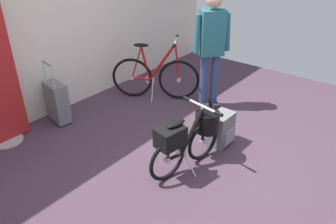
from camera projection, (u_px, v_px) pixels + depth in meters
name	position (u px, v px, depth m)	size (l,w,h in m)	color
ground_plane	(192.00, 162.00, 3.60)	(6.38, 6.38, 0.00)	#473342
folding_bike_foreground	(189.00, 136.00, 3.37)	(0.96, 0.53, 0.70)	black
display_bike_left	(155.00, 76.00, 4.86)	(0.76, 1.13, 0.92)	black
visitor_near_wall	(211.00, 45.00, 4.37)	(0.43, 0.39, 1.59)	navy
rolling_suitcase	(57.00, 102.00, 4.27)	(0.23, 0.38, 0.83)	slate
backpack_on_floor	(221.00, 129.00, 3.84)	(0.30, 0.24, 0.40)	slate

